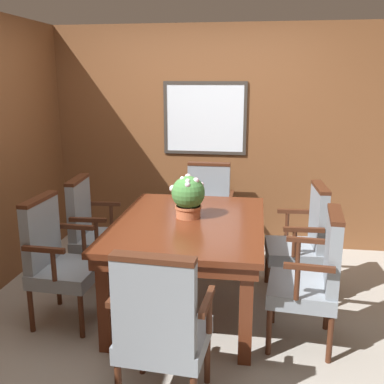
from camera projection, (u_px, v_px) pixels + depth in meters
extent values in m
plane|color=#A39E93|center=(174.00, 316.00, 3.66)|extent=(14.00, 14.00, 0.00)
cube|color=brown|center=(202.00, 138.00, 5.05)|extent=(7.20, 0.06, 2.45)
cube|color=white|center=(205.00, 118.00, 4.95)|extent=(0.85, 0.01, 0.73)
cube|color=#38332D|center=(205.00, 83.00, 4.85)|extent=(0.92, 0.02, 0.04)
cube|color=#38332D|center=(205.00, 153.00, 5.04)|extent=(0.92, 0.02, 0.04)
cube|color=#38332D|center=(165.00, 118.00, 5.01)|extent=(0.04, 0.02, 0.73)
cube|color=#38332D|center=(245.00, 119.00, 4.88)|extent=(0.04, 0.02, 0.73)
cube|color=#562614|center=(105.00, 303.00, 3.12)|extent=(0.09, 0.09, 0.73)
cube|color=#562614|center=(246.00, 314.00, 2.98)|extent=(0.09, 0.09, 0.73)
cube|color=#562614|center=(151.00, 236.00, 4.44)|extent=(0.09, 0.09, 0.73)
cube|color=#562614|center=(251.00, 241.00, 4.30)|extent=(0.09, 0.09, 0.73)
cube|color=#562614|center=(189.00, 231.00, 3.63)|extent=(1.13, 1.52, 0.09)
cube|color=#562614|center=(189.00, 223.00, 3.62)|extent=(1.19, 1.58, 0.04)
cylinder|color=#472314|center=(183.00, 248.00, 4.65)|extent=(0.04, 0.04, 0.35)
cylinder|color=#472314|center=(225.00, 250.00, 4.58)|extent=(0.04, 0.04, 0.35)
cylinder|color=#472314|center=(189.00, 235.00, 5.04)|extent=(0.04, 0.04, 0.35)
cylinder|color=#472314|center=(228.00, 237.00, 4.98)|extent=(0.04, 0.04, 0.35)
cube|color=gray|center=(206.00, 222.00, 4.75)|extent=(0.49, 0.47, 0.11)
cube|color=gray|center=(209.00, 189.00, 4.86)|extent=(0.45, 0.08, 0.51)
cube|color=#472314|center=(209.00, 164.00, 4.79)|extent=(0.45, 0.09, 0.03)
cylinder|color=#472314|center=(182.00, 206.00, 4.71)|extent=(0.04, 0.04, 0.24)
cube|color=#472314|center=(183.00, 193.00, 4.75)|extent=(0.04, 0.33, 0.04)
cylinder|color=#472314|center=(231.00, 208.00, 4.64)|extent=(0.04, 0.04, 0.24)
cube|color=#472314|center=(231.00, 195.00, 4.68)|extent=(0.04, 0.33, 0.04)
cylinder|color=#472314|center=(81.00, 316.00, 3.32)|extent=(0.04, 0.04, 0.35)
cylinder|color=#472314|center=(104.00, 290.00, 3.73)|extent=(0.04, 0.04, 0.35)
cylinder|color=#472314|center=(31.00, 310.00, 3.40)|extent=(0.04, 0.04, 0.35)
cylinder|color=#472314|center=(58.00, 285.00, 3.81)|extent=(0.04, 0.04, 0.35)
cube|color=gray|center=(67.00, 273.00, 3.51)|extent=(0.49, 0.52, 0.11)
cube|color=gray|center=(41.00, 233.00, 3.47)|extent=(0.10, 0.46, 0.51)
cube|color=#472314|center=(38.00, 199.00, 3.40)|extent=(0.11, 0.46, 0.03)
cylinder|color=#472314|center=(54.00, 266.00, 3.22)|extent=(0.04, 0.04, 0.24)
cube|color=#472314|center=(43.00, 250.00, 3.20)|extent=(0.33, 0.05, 0.04)
cylinder|color=#472314|center=(84.00, 241.00, 3.70)|extent=(0.04, 0.04, 0.24)
cube|color=#472314|center=(75.00, 227.00, 3.69)|extent=(0.33, 0.05, 0.04)
cylinder|color=#472314|center=(119.00, 275.00, 4.02)|extent=(0.04, 0.04, 0.35)
cylinder|color=#472314|center=(129.00, 256.00, 4.43)|extent=(0.04, 0.04, 0.35)
cylinder|color=#472314|center=(74.00, 273.00, 4.05)|extent=(0.04, 0.04, 0.35)
cylinder|color=#472314|center=(89.00, 255.00, 4.47)|extent=(0.04, 0.04, 0.35)
cube|color=gray|center=(102.00, 241.00, 4.18)|extent=(0.50, 0.52, 0.11)
cube|color=gray|center=(79.00, 209.00, 4.12)|extent=(0.11, 0.46, 0.51)
cube|color=#472314|center=(77.00, 180.00, 4.05)|extent=(0.12, 0.46, 0.03)
cylinder|color=#472314|center=(96.00, 233.00, 3.89)|extent=(0.04, 0.04, 0.24)
cube|color=#472314|center=(88.00, 220.00, 3.87)|extent=(0.33, 0.06, 0.04)
cylinder|color=#472314|center=(111.00, 215.00, 4.39)|extent=(0.04, 0.04, 0.24)
cube|color=#472314|center=(104.00, 204.00, 4.36)|extent=(0.33, 0.06, 0.04)
cylinder|color=#472314|center=(207.00, 358.00, 2.83)|extent=(0.04, 0.04, 0.35)
cylinder|color=#472314|center=(142.00, 349.00, 2.92)|extent=(0.04, 0.04, 0.35)
cube|color=gray|center=(165.00, 339.00, 2.62)|extent=(0.52, 0.50, 0.11)
cube|color=gray|center=(154.00, 307.00, 2.36)|extent=(0.46, 0.11, 0.51)
cube|color=#472314|center=(153.00, 259.00, 2.29)|extent=(0.46, 0.12, 0.03)
cylinder|color=#472314|center=(209.00, 314.00, 2.56)|extent=(0.04, 0.04, 0.24)
cube|color=#472314|center=(207.00, 301.00, 2.46)|extent=(0.06, 0.33, 0.04)
cylinder|color=#472314|center=(125.00, 305.00, 2.66)|extent=(0.04, 0.04, 0.24)
cube|color=#472314|center=(119.00, 292.00, 2.57)|extent=(0.06, 0.33, 0.04)
cylinder|color=#472314|center=(273.00, 302.00, 3.53)|extent=(0.04, 0.04, 0.35)
cylinder|color=#472314|center=(269.00, 331.00, 3.12)|extent=(0.04, 0.04, 0.35)
cylinder|color=#472314|center=(327.00, 308.00, 3.43)|extent=(0.04, 0.04, 0.35)
cylinder|color=#472314|center=(330.00, 339.00, 3.03)|extent=(0.04, 0.04, 0.35)
cube|color=gray|center=(301.00, 290.00, 3.22)|extent=(0.51, 0.53, 0.11)
cube|color=gray|center=(333.00, 252.00, 3.10)|extent=(0.12, 0.46, 0.51)
cube|color=#472314|center=(336.00, 214.00, 3.03)|extent=(0.13, 0.46, 0.03)
cylinder|color=#472314|center=(298.00, 254.00, 3.42)|extent=(0.04, 0.04, 0.24)
cube|color=#472314|center=(308.00, 240.00, 3.38)|extent=(0.33, 0.06, 0.04)
cylinder|color=#472314|center=(297.00, 283.00, 2.94)|extent=(0.04, 0.04, 0.24)
cube|color=#472314|center=(309.00, 268.00, 2.90)|extent=(0.33, 0.06, 0.04)
cylinder|color=#472314|center=(267.00, 265.00, 4.22)|extent=(0.04, 0.04, 0.35)
cylinder|color=#472314|center=(271.00, 285.00, 3.81)|extent=(0.04, 0.04, 0.35)
cylinder|color=#472314|center=(311.00, 266.00, 4.19)|extent=(0.04, 0.04, 0.35)
cylinder|color=#472314|center=(320.00, 287.00, 3.77)|extent=(0.04, 0.04, 0.35)
cube|color=gray|center=(293.00, 251.00, 3.94)|extent=(0.50, 0.52, 0.11)
cube|color=gray|center=(318.00, 218.00, 3.85)|extent=(0.11, 0.46, 0.51)
cube|color=#472314|center=(321.00, 187.00, 3.78)|extent=(0.11, 0.46, 0.03)
cylinder|color=#472314|center=(287.00, 223.00, 4.15)|extent=(0.04, 0.04, 0.24)
cube|color=#472314|center=(295.00, 211.00, 4.11)|extent=(0.33, 0.06, 0.04)
cylinder|color=#472314|center=(294.00, 243.00, 3.65)|extent=(0.04, 0.04, 0.24)
cube|color=#472314|center=(304.00, 230.00, 3.62)|extent=(0.33, 0.06, 0.04)
cylinder|color=#B2603D|center=(188.00, 211.00, 3.69)|extent=(0.20, 0.20, 0.10)
cylinder|color=#B2603D|center=(188.00, 207.00, 3.68)|extent=(0.22, 0.22, 0.02)
sphere|color=#427F3D|center=(188.00, 193.00, 3.65)|extent=(0.27, 0.27, 0.27)
sphere|color=silver|center=(182.00, 179.00, 3.60)|extent=(0.04, 0.04, 0.04)
sphere|color=silver|center=(188.00, 177.00, 3.67)|extent=(0.05, 0.05, 0.05)
sphere|color=silver|center=(201.00, 185.00, 3.68)|extent=(0.04, 0.04, 0.04)
sphere|color=silver|center=(185.00, 182.00, 3.74)|extent=(0.06, 0.06, 0.06)
sphere|color=silver|center=(196.00, 181.00, 3.59)|extent=(0.05, 0.05, 0.05)
sphere|color=silver|center=(173.00, 189.00, 3.65)|extent=(0.06, 0.06, 0.06)
sphere|color=silver|center=(188.00, 181.00, 3.56)|extent=(0.04, 0.04, 0.04)
sphere|color=silver|center=(177.00, 186.00, 3.73)|extent=(0.05, 0.05, 0.05)
sphere|color=silver|center=(188.00, 185.00, 3.54)|extent=(0.04, 0.04, 0.04)
sphere|color=silver|center=(197.00, 181.00, 3.70)|extent=(0.04, 0.04, 0.04)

